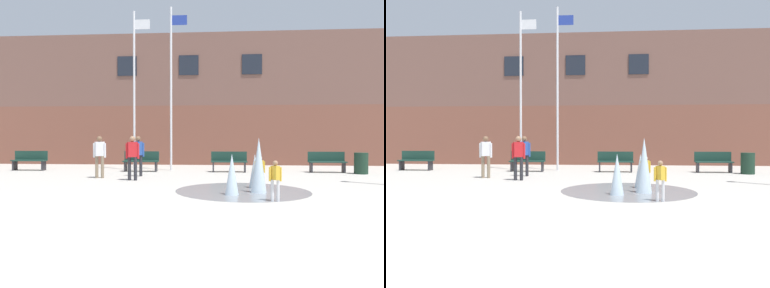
% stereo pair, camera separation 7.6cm
% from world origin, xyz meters
% --- Properties ---
extents(ground_plane, '(100.00, 100.00, 0.00)m').
position_xyz_m(ground_plane, '(0.00, 0.00, 0.00)').
color(ground_plane, '#B2ADA3').
extents(library_building, '(36.00, 6.05, 7.42)m').
position_xyz_m(library_building, '(0.00, 18.38, 3.71)').
color(library_building, brown).
rests_on(library_building, ground).
extents(splash_fountain, '(3.86, 3.86, 1.54)m').
position_xyz_m(splash_fountain, '(2.60, 5.16, 0.55)').
color(splash_fountain, gray).
rests_on(splash_fountain, ground).
extents(park_bench_left_of_flagpoles, '(1.60, 0.44, 0.91)m').
position_xyz_m(park_bench_left_of_flagpoles, '(-7.16, 11.39, 0.48)').
color(park_bench_left_of_flagpoles, '#28282D').
rests_on(park_bench_left_of_flagpoles, ground).
extents(park_bench_under_left_flagpole, '(1.60, 0.44, 0.91)m').
position_xyz_m(park_bench_under_left_flagpole, '(-1.82, 11.22, 0.48)').
color(park_bench_under_left_flagpole, '#28282D').
rests_on(park_bench_under_left_flagpole, ground).
extents(park_bench_under_right_flagpole, '(1.60, 0.44, 0.91)m').
position_xyz_m(park_bench_under_right_flagpole, '(2.15, 11.23, 0.48)').
color(park_bench_under_right_flagpole, '#28282D').
rests_on(park_bench_under_right_flagpole, ground).
extents(park_bench_far_right, '(1.60, 0.44, 0.91)m').
position_xyz_m(park_bench_far_right, '(6.45, 11.34, 0.48)').
color(park_bench_far_right, '#28282D').
rests_on(park_bench_far_right, ground).
extents(child_running, '(0.31, 0.24, 0.99)m').
position_xyz_m(child_running, '(3.09, 3.63, 0.58)').
color(child_running, silver).
rests_on(child_running, ground).
extents(adult_in_red, '(0.50, 0.33, 1.59)m').
position_xyz_m(adult_in_red, '(-1.38, 7.69, 0.93)').
color(adult_in_red, '#28282D').
rests_on(adult_in_red, ground).
extents(adult_watching, '(0.50, 0.38, 1.59)m').
position_xyz_m(adult_watching, '(-1.50, 9.13, 0.93)').
color(adult_watching, '#28282D').
rests_on(adult_watching, ground).
extents(child_in_fountain, '(0.31, 0.20, 0.99)m').
position_xyz_m(child_in_fountain, '(2.95, 5.80, 0.58)').
color(child_in_fountain, '#1E233D').
rests_on(child_in_fountain, ground).
extents(teen_by_trashcan, '(0.50, 0.36, 1.59)m').
position_xyz_m(teen_by_trashcan, '(-2.81, 8.36, 0.93)').
color(teen_by_trashcan, '#89755B').
rests_on(teen_by_trashcan, ground).
extents(flagpole_left, '(0.80, 0.10, 7.47)m').
position_xyz_m(flagpole_left, '(-2.25, 11.87, 3.98)').
color(flagpole_left, silver).
rests_on(flagpole_left, ground).
extents(flagpole_right, '(0.80, 0.10, 7.63)m').
position_xyz_m(flagpole_right, '(-0.50, 11.87, 4.06)').
color(flagpole_right, silver).
rests_on(flagpole_right, ground).
extents(trash_can, '(0.56, 0.56, 0.90)m').
position_xyz_m(trash_can, '(7.70, 10.76, 0.45)').
color(trash_can, '#193323').
rests_on(trash_can, ground).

